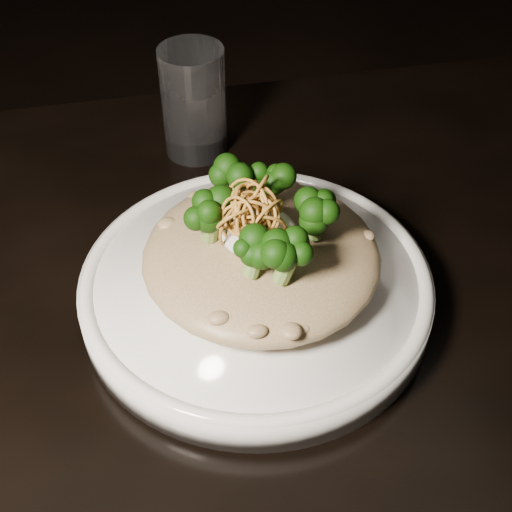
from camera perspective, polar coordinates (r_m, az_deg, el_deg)
The scene contains 7 objects.
table at distance 0.66m, azimuth -5.82°, elevation -12.00°, with size 1.10×0.80×0.75m.
plate at distance 0.61m, azimuth -0.00°, elevation -2.70°, with size 0.30×0.30×0.03m, color white.
risotto at distance 0.59m, azimuth 0.44°, elevation 0.04°, with size 0.20×0.20×0.04m, color brown.
broccoli at distance 0.55m, azimuth 0.19°, elevation 3.18°, with size 0.12×0.12×0.05m, color black, non-canonical shape.
cheese at distance 0.56m, azimuth 0.21°, elevation 1.90°, with size 0.06×0.06×0.02m, color silver.
shallots at distance 0.55m, azimuth -0.57°, elevation 3.93°, with size 0.05×0.05×0.03m, color brown, non-canonical shape.
drinking_glass at distance 0.76m, azimuth -5.00°, elevation 12.17°, with size 0.07×0.07×0.12m, color white.
Camera 1 is at (-0.01, -0.37, 1.21)m, focal length 50.00 mm.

